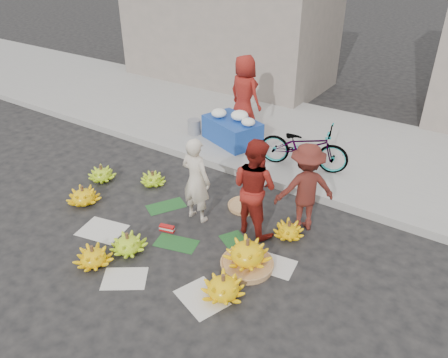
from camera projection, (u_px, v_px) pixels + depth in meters
The scene contains 23 objects.
ground at pixel (189, 239), 6.79m from camera, with size 80.00×80.00×0.00m, color black.
curb at pixel (260, 177), 8.34m from camera, with size 40.00×0.25×0.15m, color #98958F.
sidewalk at pixel (306, 139), 9.85m from camera, with size 40.00×4.00×0.12m, color #98958F.
building_left at pixel (229, 13), 12.90m from camera, with size 6.00×3.00×4.00m, color gray.
newspaper_scatter at pixel (155, 268), 6.21m from camera, with size 3.20×1.80×0.00m, color silver, non-canonical shape.
banana_leaves at pixel (192, 230), 6.98m from camera, with size 2.00×1.00×0.00m, color #184A1E, non-canonical shape.
banana_bunch_0 at pixel (83, 196), 7.58m from camera, with size 0.61×0.61×0.35m.
banana_bunch_1 at pixel (128, 244), 6.45m from camera, with size 0.58×0.58×0.34m.
banana_bunch_2 at pixel (93, 257), 6.21m from camera, with size 0.52×0.52×0.33m.
banana_bunch_3 at pixel (223, 287), 5.65m from camera, with size 0.73×0.73×0.37m.
banana_bunch_4 at pixel (247, 255), 6.12m from camera, with size 0.86×0.86×0.50m.
banana_bunch_5 at pixel (289, 230), 6.77m from camera, with size 0.50×0.50×0.30m.
banana_bunch_6 at pixel (102, 174), 8.30m from camera, with size 0.60×0.60×0.32m.
banana_bunch_7 at pixel (153, 179), 8.17m from camera, with size 0.44×0.44×0.28m.
basket_spare at pixel (244, 206), 7.54m from camera, with size 0.54×0.54×0.06m, color #AF7A49.
incense_stack at pixel (167, 228), 6.94m from camera, with size 0.24×0.08×0.10m, color red.
vendor_cream at pixel (196, 180), 6.93m from camera, with size 0.53×0.35×1.45m, color beige.
vendor_red at pixel (255, 187), 6.61m from camera, with size 0.77×0.60×1.59m, color maroon.
man_striped at pixel (305, 188), 6.70m from camera, with size 0.95×0.54×1.46m, color #9E2A1C.
flower_table at pixel (232, 129), 9.46m from camera, with size 1.42×1.14×0.72m.
grey_bucket at pixel (194, 127), 9.88m from camera, with size 0.29×0.29×0.33m, color gray.
flower_vendor at pixel (244, 94), 9.75m from camera, with size 0.84×0.55×1.72m, color maroon.
bicycle at pixel (304, 146), 8.36m from camera, with size 1.72×0.60×0.90m, color gray.
Camera 1 is at (3.46, -4.20, 4.21)m, focal length 35.00 mm.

